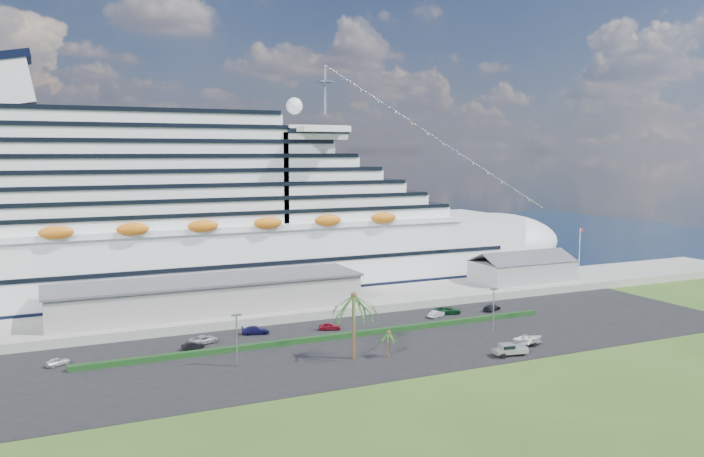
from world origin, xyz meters
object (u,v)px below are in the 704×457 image
pickup_truck (510,349)px  cruise_ship (199,224)px  parked_car_3 (255,330)px  boat_trailer (529,339)px

pickup_truck → cruise_ship: bearing=117.1°
parked_car_3 → pickup_truck: pickup_truck is taller
parked_car_3 → boat_trailer: size_ratio=0.78×
parked_car_3 → boat_trailer: boat_trailer is taller
cruise_ship → parked_car_3: cruise_ship is taller
cruise_ship → parked_car_3: bearing=-87.8°
cruise_ship → boat_trailer: cruise_ship is taller
pickup_truck → boat_trailer: pickup_truck is taller
cruise_ship → pickup_truck: (35.29, -68.99, -15.47)m
parked_car_3 → pickup_truck: (33.77, -29.99, 0.38)m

